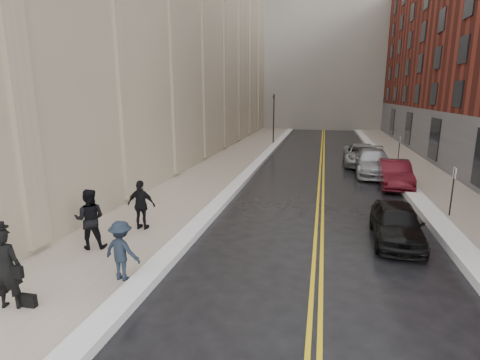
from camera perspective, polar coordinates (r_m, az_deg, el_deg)
The scene contains 18 objects.
ground at distance 10.52m, azimuth -2.87°, elevation -16.72°, with size 160.00×160.00×0.00m, color black.
sidewalk_left at distance 26.27m, azimuth -3.11°, elevation 1.70°, with size 4.00×64.00×0.15m, color gray.
sidewalk_right at distance 26.15m, azimuth 26.71°, elevation 0.26°, with size 3.00×64.00×0.15m, color gray.
lane_stripe_a at distance 25.34m, azimuth 12.06°, elevation 0.84°, with size 0.12×64.00×0.01m, color gold.
lane_stripe_b at distance 25.34m, azimuth 12.60°, elevation 0.81°, with size 0.12×64.00×0.01m, color gold.
snow_ridge_left at distance 25.74m, azimuth 1.83°, elevation 1.60°, with size 0.70×60.80×0.26m, color white.
snow_ridge_right at distance 25.74m, azimuth 22.74°, elevation 0.63°, with size 0.85×60.80×0.30m, color white.
traffic_signal at distance 39.19m, azimuth 5.16°, elevation 9.83°, with size 0.18×0.15×5.20m.
parking_sign_near at distance 18.07m, azimuth 29.68°, elevation -1.06°, with size 0.06×0.35×2.23m.
parking_sign_far at distance 29.56m, azimuth 23.08°, elevation 4.46°, with size 0.06×0.35×2.23m.
car_black at distance 14.60m, azimuth 22.77°, elevation -6.07°, with size 1.65×4.10×1.40m, color black.
car_maroon at distance 23.12m, azimuth 22.46°, elevation 0.88°, with size 1.59×4.57×1.50m, color #450C14.
car_silver_near at distance 26.20m, azimuth 19.57°, elevation 2.58°, with size 2.29×5.62×1.63m, color #95969C.
car_silver_far at distance 29.39m, azimuth 18.07°, elevation 3.68°, with size 2.59×5.61×1.56m, color #999DA0.
pedestrian_main at distance 10.69m, azimuth -32.08°, elevation -11.32°, with size 0.74×0.49×2.04m, color black.
pedestrian_a at distance 13.42m, azimuth -21.91°, elevation -5.52°, with size 0.99×0.77×2.03m, color black.
pedestrian_b at distance 10.98m, azimuth -17.59°, elevation -10.20°, with size 1.10×0.63×1.70m, color black.
pedestrian_c at distance 14.69m, azimuth -14.79°, elevation -3.70°, with size 1.12×0.46×1.90m, color black.
Camera 1 is at (2.47, -8.80, 5.21)m, focal length 28.00 mm.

